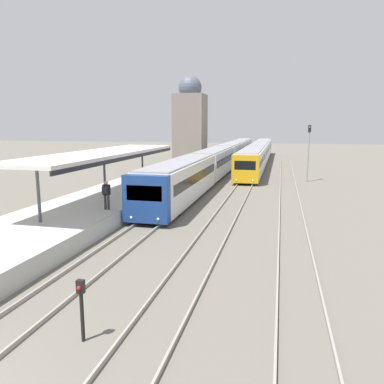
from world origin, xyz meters
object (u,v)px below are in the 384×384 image
at_px(train_near, 224,156).
at_px(train_far, 259,152).
at_px(signal_post_near, 81,303).
at_px(person_on_platform, 106,193).
at_px(signal_mast_far, 309,147).

relative_size(train_near, train_far, 1.37).
bearing_deg(signal_post_near, train_far, 88.02).
bearing_deg(person_on_platform, train_near, 85.47).
height_order(person_on_platform, signal_post_near, person_on_platform).
bearing_deg(person_on_platform, train_far, 80.43).
bearing_deg(signal_post_near, person_on_platform, 112.90).
distance_m(train_far, signal_post_near, 49.01).
distance_m(person_on_platform, train_near, 29.91).
bearing_deg(train_far, signal_post_near, -91.98).
height_order(signal_post_near, signal_mast_far, signal_mast_far).
bearing_deg(train_far, person_on_platform, -99.57).
relative_size(person_on_platform, train_near, 0.03).
xyz_separation_m(person_on_platform, signal_mast_far, (12.33, 20.38, 1.65)).
relative_size(person_on_platform, signal_post_near, 0.97).
bearing_deg(train_near, signal_post_near, -86.75).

